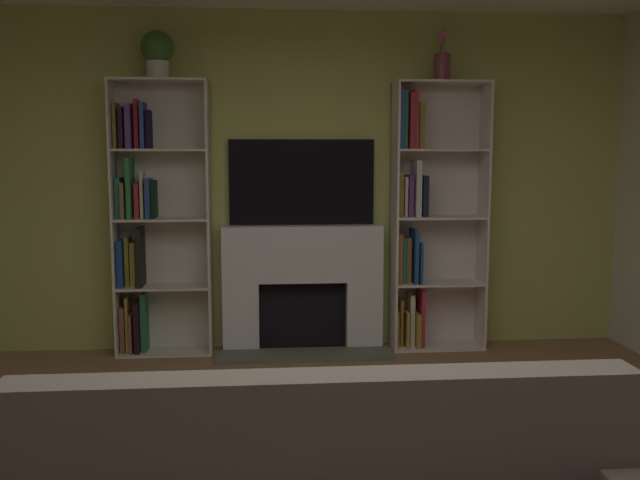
# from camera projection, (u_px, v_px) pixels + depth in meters

# --- Properties ---
(wall_back_accent) EXTENTS (5.40, 0.06, 2.69)m
(wall_back_accent) POSITION_uv_depth(u_px,v_px,m) (301.00, 182.00, 5.70)
(wall_back_accent) COLOR #B9C25F
(wall_back_accent) RESTS_ON ground_plane
(fireplace) EXTENTS (1.38, 0.50, 1.01)m
(fireplace) POSITION_uv_depth(u_px,v_px,m) (303.00, 285.00, 5.66)
(fireplace) COLOR white
(fireplace) RESTS_ON ground_plane
(tv) EXTENTS (1.16, 0.06, 0.68)m
(tv) POSITION_uv_depth(u_px,v_px,m) (302.00, 182.00, 5.64)
(tv) COLOR black
(tv) RESTS_ON fireplace
(bookshelf_left) EXTENTS (0.74, 0.28, 2.14)m
(bookshelf_left) POSITION_uv_depth(u_px,v_px,m) (151.00, 223.00, 5.51)
(bookshelf_left) COLOR beige
(bookshelf_left) RESTS_ON ground_plane
(bookshelf_right) EXTENTS (0.74, 0.31, 2.14)m
(bookshelf_right) POSITION_uv_depth(u_px,v_px,m) (425.00, 218.00, 5.67)
(bookshelf_right) COLOR silver
(bookshelf_right) RESTS_ON ground_plane
(potted_plant) EXTENTS (0.25, 0.25, 0.36)m
(potted_plant) POSITION_uv_depth(u_px,v_px,m) (157.00, 52.00, 5.31)
(potted_plant) COLOR beige
(potted_plant) RESTS_ON bookshelf_left
(vase_with_flowers) EXTENTS (0.13, 0.13, 0.39)m
(vase_with_flowers) POSITION_uv_depth(u_px,v_px,m) (442.00, 63.00, 5.49)
(vase_with_flowers) COLOR brown
(vase_with_flowers) RESTS_ON bookshelf_right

